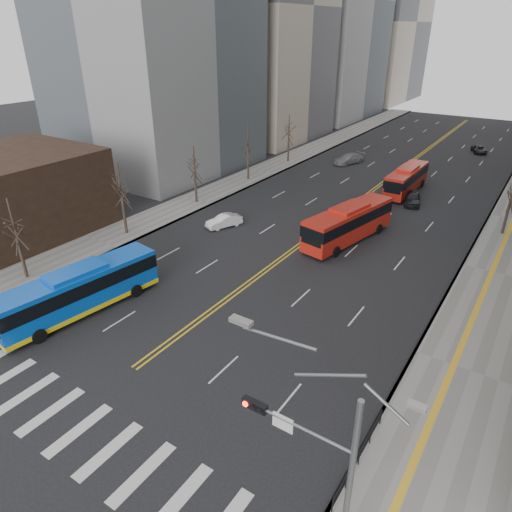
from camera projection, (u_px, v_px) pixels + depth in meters
ground at (64, 420)px, 24.54m from camera, size 220.00×220.00×0.00m
sidewalk_left at (261, 172)px, 66.14m from camera, size 5.00×130.00×0.15m
crosswalk at (64, 420)px, 24.54m from camera, size 26.70×4.00×0.01m
centerline at (395, 174)px, 65.49m from camera, size 0.55×100.00×0.01m
signal_mast at (316, 448)px, 17.07m from camera, size 5.37×0.37×9.39m
pedestrian_railing at (359, 455)px, 21.60m from camera, size 0.06×6.06×1.02m
street_trees at (280, 165)px, 51.60m from camera, size 35.20×47.20×7.60m
blue_bus at (79, 290)px, 33.13m from camera, size 4.18×12.34×3.52m
red_bus_near at (349, 222)px, 44.23m from camera, size 4.90×11.82×3.65m
red_bus_far at (407, 178)px, 57.40m from camera, size 2.77×10.44×3.32m
car_white at (224, 221)px, 47.97m from camera, size 2.81×4.12×1.29m
car_dark_mid at (413, 198)px, 54.05m from camera, size 2.79×4.62×1.47m
car_silver at (349, 159)px, 70.14m from camera, size 3.91×5.62×1.51m
car_dark_far at (479, 149)px, 76.08m from camera, size 3.28×4.47×1.13m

